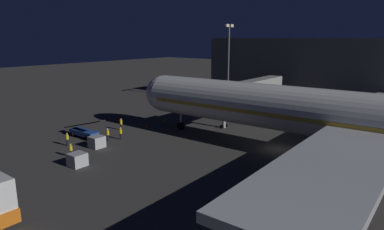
{
  "coord_description": "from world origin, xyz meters",
  "views": [
    {
      "loc": [
        40.0,
        16.58,
        13.97
      ],
      "look_at": [
        3.0,
        -11.75,
        3.5
      ],
      "focal_mm": 31.88,
      "sensor_mm": 36.0,
      "label": 1
    }
  ],
  "objects_px": {
    "apron_floodlight_mast": "(228,57)",
    "baggage_container_near_belt": "(77,160)",
    "belt_loader": "(84,132)",
    "ground_crew_under_port_wing": "(71,150)",
    "ground_crew_marshaller_fwd": "(108,134)",
    "jet_bridge": "(245,89)",
    "ground_crew_by_belt_loader": "(67,139)",
    "ground_crew_walking_aft": "(121,133)",
    "baggage_container_mid_row": "(97,142)",
    "traffic_cone_nose_port": "(164,120)",
    "ground_crew_by_tug": "(121,123)",
    "traffic_cone_nose_starboard": "(146,125)"
  },
  "relations": [
    {
      "from": "apron_floodlight_mast",
      "to": "baggage_container_mid_row",
      "type": "bearing_deg",
      "value": 5.98
    },
    {
      "from": "apron_floodlight_mast",
      "to": "baggage_container_near_belt",
      "type": "xyz_separation_m",
      "value": [
        44.67,
        7.86,
        -9.2
      ]
    },
    {
      "from": "apron_floodlight_mast",
      "to": "traffic_cone_nose_starboard",
      "type": "distance_m",
      "value": 29.38
    },
    {
      "from": "baggage_container_mid_row",
      "to": "ground_crew_by_belt_loader",
      "type": "relative_size",
      "value": 0.98
    },
    {
      "from": "ground_crew_under_port_wing",
      "to": "traffic_cone_nose_starboard",
      "type": "distance_m",
      "value": 15.99
    },
    {
      "from": "ground_crew_by_tug",
      "to": "traffic_cone_nose_starboard",
      "type": "height_order",
      "value": "ground_crew_by_tug"
    },
    {
      "from": "baggage_container_near_belt",
      "to": "ground_crew_by_belt_loader",
      "type": "relative_size",
      "value": 0.98
    },
    {
      "from": "baggage_container_mid_row",
      "to": "ground_crew_walking_aft",
      "type": "relative_size",
      "value": 0.99
    },
    {
      "from": "belt_loader",
      "to": "traffic_cone_nose_port",
      "type": "xyz_separation_m",
      "value": [
        -13.99,
        2.93,
        -0.57
      ]
    },
    {
      "from": "jet_bridge",
      "to": "ground_crew_marshaller_fwd",
      "type": "distance_m",
      "value": 24.86
    },
    {
      "from": "jet_bridge",
      "to": "ground_crew_by_belt_loader",
      "type": "xyz_separation_m",
      "value": [
        27.48,
        -11.46,
        -4.46
      ]
    },
    {
      "from": "ground_crew_marshaller_fwd",
      "to": "ground_crew_under_port_wing",
      "type": "distance_m",
      "value": 7.26
    },
    {
      "from": "jet_bridge",
      "to": "ground_crew_by_belt_loader",
      "type": "distance_m",
      "value": 30.11
    },
    {
      "from": "baggage_container_near_belt",
      "to": "ground_crew_walking_aft",
      "type": "relative_size",
      "value": 0.99
    },
    {
      "from": "belt_loader",
      "to": "baggage_container_mid_row",
      "type": "relative_size",
      "value": 5.04
    },
    {
      "from": "apron_floodlight_mast",
      "to": "ground_crew_walking_aft",
      "type": "height_order",
      "value": "apron_floodlight_mast"
    },
    {
      "from": "apron_floodlight_mast",
      "to": "ground_crew_walking_aft",
      "type": "xyz_separation_m",
      "value": [
        34.81,
        3.75,
        -8.96
      ]
    },
    {
      "from": "traffic_cone_nose_starboard",
      "to": "jet_bridge",
      "type": "bearing_deg",
      "value": 143.93
    },
    {
      "from": "baggage_container_near_belt",
      "to": "apron_floodlight_mast",
      "type": "bearing_deg",
      "value": -170.03
    },
    {
      "from": "apron_floodlight_mast",
      "to": "belt_loader",
      "type": "height_order",
      "value": "apron_floodlight_mast"
    },
    {
      "from": "ground_crew_under_port_wing",
      "to": "ground_crew_walking_aft",
      "type": "xyz_separation_m",
      "value": [
        -8.58,
        -0.93,
        0.05
      ]
    },
    {
      "from": "baggage_container_mid_row",
      "to": "ground_crew_by_tug",
      "type": "bearing_deg",
      "value": -151.64
    },
    {
      "from": "jet_bridge",
      "to": "traffic_cone_nose_port",
      "type": "height_order",
      "value": "jet_bridge"
    },
    {
      "from": "apron_floodlight_mast",
      "to": "ground_crew_walking_aft",
      "type": "relative_size",
      "value": 9.59
    },
    {
      "from": "apron_floodlight_mast",
      "to": "ground_crew_under_port_wing",
      "type": "xyz_separation_m",
      "value": [
        43.39,
        4.68,
        -9.01
      ]
    },
    {
      "from": "traffic_cone_nose_port",
      "to": "traffic_cone_nose_starboard",
      "type": "height_order",
      "value": "same"
    },
    {
      "from": "baggage_container_near_belt",
      "to": "traffic_cone_nose_starboard",
      "type": "relative_size",
      "value": 3.19
    },
    {
      "from": "baggage_container_near_belt",
      "to": "ground_crew_by_tug",
      "type": "xyz_separation_m",
      "value": [
        -13.3,
        -7.96,
        0.31
      ]
    },
    {
      "from": "apron_floodlight_mast",
      "to": "ground_crew_by_belt_loader",
      "type": "distance_m",
      "value": 42.09
    },
    {
      "from": "ground_crew_by_belt_loader",
      "to": "traffic_cone_nose_port",
      "type": "height_order",
      "value": "ground_crew_by_belt_loader"
    },
    {
      "from": "jet_bridge",
      "to": "ground_crew_walking_aft",
      "type": "distance_m",
      "value": 23.12
    },
    {
      "from": "jet_bridge",
      "to": "apron_floodlight_mast",
      "type": "height_order",
      "value": "apron_floodlight_mast"
    },
    {
      "from": "baggage_container_mid_row",
      "to": "ground_crew_under_port_wing",
      "type": "distance_m",
      "value": 4.27
    },
    {
      "from": "baggage_container_mid_row",
      "to": "ground_crew_by_tug",
      "type": "relative_size",
      "value": 0.92
    },
    {
      "from": "ground_crew_marshaller_fwd",
      "to": "apron_floodlight_mast",
      "type": "bearing_deg",
      "value": -175.5
    },
    {
      "from": "jet_bridge",
      "to": "belt_loader",
      "type": "relative_size",
      "value": 2.5
    },
    {
      "from": "baggage_container_near_belt",
      "to": "traffic_cone_nose_port",
      "type": "relative_size",
      "value": 3.19
    },
    {
      "from": "ground_crew_under_port_wing",
      "to": "traffic_cone_nose_port",
      "type": "height_order",
      "value": "ground_crew_under_port_wing"
    },
    {
      "from": "baggage_container_mid_row",
      "to": "ground_crew_by_belt_loader",
      "type": "distance_m",
      "value": 4.17
    },
    {
      "from": "ground_crew_walking_aft",
      "to": "belt_loader",
      "type": "bearing_deg",
      "value": -63.68
    },
    {
      "from": "baggage_container_mid_row",
      "to": "traffic_cone_nose_port",
      "type": "distance_m",
      "value": 16.06
    },
    {
      "from": "belt_loader",
      "to": "ground_crew_under_port_wing",
      "type": "bearing_deg",
      "value": 44.31
    },
    {
      "from": "ground_crew_marshaller_fwd",
      "to": "baggage_container_near_belt",
      "type": "bearing_deg",
      "value": 31.01
    },
    {
      "from": "belt_loader",
      "to": "baggage_container_near_belt",
      "type": "bearing_deg",
      "value": 51.06
    },
    {
      "from": "traffic_cone_nose_port",
      "to": "baggage_container_near_belt",
      "type": "bearing_deg",
      "value": 16.18
    },
    {
      "from": "ground_crew_marshaller_fwd",
      "to": "ground_crew_under_port_wing",
      "type": "xyz_separation_m",
      "value": [
        7.03,
        1.81,
        -0.05
      ]
    },
    {
      "from": "belt_loader",
      "to": "baggage_container_near_belt",
      "type": "height_order",
      "value": "belt_loader"
    },
    {
      "from": "ground_crew_walking_aft",
      "to": "traffic_cone_nose_port",
      "type": "distance_m",
      "value": 11.72
    },
    {
      "from": "ground_crew_marshaller_fwd",
      "to": "ground_crew_by_tug",
      "type": "xyz_separation_m",
      "value": [
        -4.99,
        -2.96,
        0.07
      ]
    },
    {
      "from": "ground_crew_by_tug",
      "to": "baggage_container_near_belt",
      "type": "bearing_deg",
      "value": 30.9
    }
  ]
}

